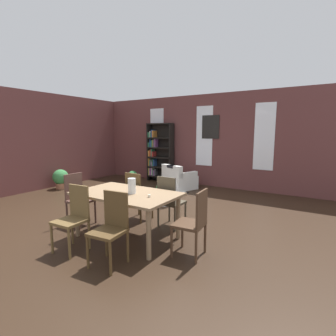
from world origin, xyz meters
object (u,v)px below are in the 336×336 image
at_px(vase_on_table, 132,186).
at_px(dining_chair_head_right, 194,221).
at_px(dining_chair_far_left, 137,195).
at_px(dining_chair_near_left, 74,216).
at_px(dining_chair_near_right, 111,226).
at_px(dining_table, 127,198).
at_px(potted_plant_corner, 61,178).
at_px(armchair_white, 179,180).
at_px(dining_chair_far_right, 170,200).
at_px(bookshelf_tall, 158,153).
at_px(dining_chair_head_left, 78,197).
at_px(potted_plant_window, 164,192).
at_px(potted_plant_by_shelf, 133,177).

bearing_deg(vase_on_table, dining_chair_head_right, 0.30).
distance_m(dining_chair_far_left, dining_chair_head_right, 1.74).
relative_size(dining_chair_far_left, dining_chair_near_left, 1.00).
xyz_separation_m(dining_chair_near_right, dining_chair_head_right, (0.84, 0.74, 0.00)).
bearing_deg(vase_on_table, dining_chair_near_left, -124.05).
xyz_separation_m(dining_table, potted_plant_corner, (-4.09, 1.65, -0.35)).
bearing_deg(armchair_white, dining_chair_far_right, -63.51).
bearing_deg(armchair_white, dining_chair_near_left, -81.35).
bearing_deg(bookshelf_tall, dining_chair_far_left, -62.04).
height_order(dining_chair_far_left, dining_chair_head_right, same).
height_order(dining_chair_far_right, dining_chair_head_left, same).
relative_size(vase_on_table, bookshelf_tall, 0.12).
distance_m(dining_chair_far_left, potted_plant_window, 1.17).
height_order(armchair_white, potted_plant_window, armchair_white).
bearing_deg(vase_on_table, bookshelf_tall, 119.05).
relative_size(dining_chair_far_right, dining_chair_head_left, 1.00).
bearing_deg(potted_plant_corner, dining_chair_far_left, -13.94).
height_order(dining_chair_near_right, bookshelf_tall, bookshelf_tall).
height_order(dining_chair_far_left, armchair_white, dining_chair_far_left).
bearing_deg(potted_plant_window, dining_chair_near_right, -72.04).
height_order(dining_chair_far_left, bookshelf_tall, bookshelf_tall).
bearing_deg(potted_plant_corner, dining_chair_far_right, -11.66).
height_order(dining_chair_near_left, dining_chair_head_right, same).
bearing_deg(vase_on_table, potted_plant_window, 107.50).
bearing_deg(dining_chair_head_right, potted_plant_by_shelf, 139.39).
height_order(bookshelf_tall, potted_plant_corner, bookshelf_tall).
xyz_separation_m(bookshelf_tall, armchair_white, (1.22, -0.71, -0.73)).
bearing_deg(potted_plant_corner, dining_chair_head_right, -17.27).
bearing_deg(dining_chair_far_left, potted_plant_corner, 166.06).
distance_m(potted_plant_corner, potted_plant_window, 3.62).
bearing_deg(dining_chair_far_left, dining_chair_far_right, -0.00).
bearing_deg(dining_chair_far_right, dining_chair_far_left, 180.00).
bearing_deg(dining_table, dining_chair_near_right, -63.28).
bearing_deg(potted_plant_window, armchair_white, 108.33).
bearing_deg(potted_plant_by_shelf, dining_chair_near_left, -60.79).
bearing_deg(dining_chair_head_left, dining_chair_far_left, 41.36).
bearing_deg(dining_chair_head_left, dining_chair_far_right, 24.79).
height_order(dining_table, dining_chair_head_left, dining_chair_head_left).
bearing_deg(dining_table, dining_chair_far_left, 117.39).
xyz_separation_m(dining_chair_far_left, potted_plant_by_shelf, (-2.25, 2.57, -0.27)).
xyz_separation_m(dining_chair_head_left, potted_plant_by_shelf, (-1.42, 3.30, -0.27)).
bearing_deg(dining_chair_near_left, vase_on_table, 55.95).
distance_m(dining_table, dining_chair_near_right, 0.83).
distance_m(dining_chair_far_right, potted_plant_by_shelf, 3.96).
relative_size(dining_chair_near_right, potted_plant_by_shelf, 2.09).
xyz_separation_m(vase_on_table, dining_chair_head_left, (-1.32, 0.00, -0.37)).
height_order(dining_chair_head_right, bookshelf_tall, bookshelf_tall).
height_order(dining_chair_near_right, dining_chair_far_right, same).
bearing_deg(dining_chair_head_right, bookshelf_tall, 129.13).
height_order(dining_chair_near_right, potted_plant_corner, dining_chair_near_right).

